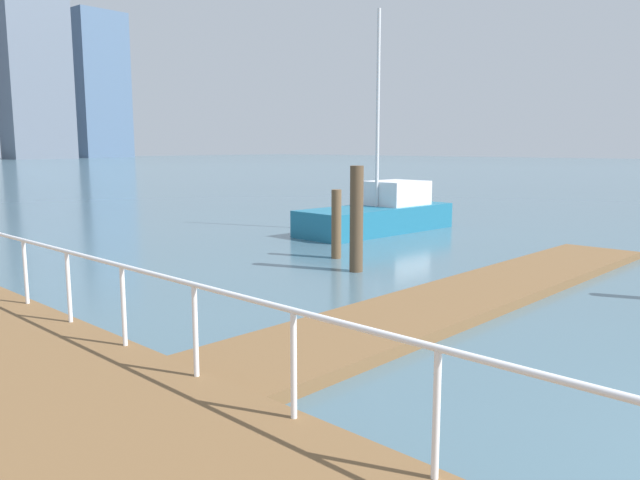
{
  "coord_description": "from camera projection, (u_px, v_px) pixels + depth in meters",
  "views": [
    {
      "loc": [
        -7.02,
        0.82,
        2.96
      ],
      "look_at": [
        -0.26,
        7.24,
        1.54
      ],
      "focal_mm": 34.83,
      "sensor_mm": 36.0,
      "label": 1
    }
  ],
  "objects": [
    {
      "name": "skyline_tower_7",
      "position": [
        102.0,
        85.0,
        158.37
      ],
      "size": [
        13.43,
        6.8,
        36.59
      ],
      "primitive_type": "cube",
      "rotation": [
        0.0,
        0.0,
        0.05
      ],
      "color": "slate",
      "rests_on": "ground_plane"
    },
    {
      "name": "floating_dock",
      "position": [
        471.0,
        295.0,
        12.06
      ],
      "size": [
        14.07,
        2.0,
        0.18
      ],
      "primitive_type": "cube",
      "color": "brown",
      "rests_on": "ground_plane"
    },
    {
      "name": "moored_boat_1",
      "position": [
        380.0,
        213.0,
        21.61
      ],
      "size": [
        6.18,
        2.35,
        7.45
      ],
      "color": "#1E6B8C",
      "rests_on": "ground_plane"
    },
    {
      "name": "boardwalk_railing",
      "position": [
        122.0,
        283.0,
        7.91
      ],
      "size": [
        0.06,
        22.06,
        1.08
      ],
      "color": "white",
      "rests_on": "boardwalk"
    },
    {
      "name": "ground_plane",
      "position": [
        17.0,
        246.0,
        18.54
      ],
      "size": [
        300.0,
        300.0,
        0.0
      ],
      "primitive_type": "plane",
      "color": "#476675"
    },
    {
      "name": "dock_piling_3",
      "position": [
        356.0,
        219.0,
        14.57
      ],
      "size": [
        0.32,
        0.32,
        2.5
      ],
      "primitive_type": "cylinder",
      "color": "brown",
      "rests_on": "ground_plane"
    },
    {
      "name": "dock_piling_1",
      "position": [
        336.0,
        224.0,
        16.37
      ],
      "size": [
        0.26,
        0.26,
        1.83
      ],
      "primitive_type": "cylinder",
      "color": "brown",
      "rests_on": "ground_plane"
    }
  ]
}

